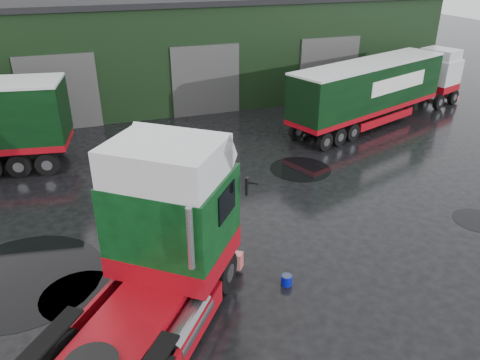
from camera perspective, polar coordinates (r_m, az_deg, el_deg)
name	(u,v)px	position (r m, az deg, el deg)	size (l,w,h in m)	color
ground	(264,245)	(15.60, 2.97, -7.87)	(100.00, 100.00, 0.00)	black
warehouse	(181,43)	(33.15, -7.18, 16.27)	(32.40, 12.40, 6.30)	black
hero_tractor	(132,266)	(10.97, -13.08, -10.20)	(3.19, 7.51, 4.67)	#093513
lorry_right	(368,95)	(26.49, 15.34, 10.01)	(2.34, 13.50, 3.55)	silver
wash_bucket	(287,280)	(13.90, 5.70, -12.04)	(0.32, 0.32, 0.30)	#070E99
tree_back_a	(52,7)	(42.11, -21.89, 18.97)	(4.40, 4.40, 9.50)	black
tree_back_b	(243,13)	(44.81, 0.32, 19.74)	(4.40, 4.40, 7.50)	black
puddle_0	(81,295)	(14.26, -18.81, -13.17)	(2.29, 2.29, 0.01)	black
puddle_1	(300,169)	(20.96, 7.36, 1.33)	(2.71, 2.71, 0.01)	black
puddle_2	(23,279)	(15.52, -24.99, -10.86)	(4.69, 4.69, 0.01)	black
puddle_3	(478,220)	(18.92, 26.98, -4.41)	(1.73, 1.73, 0.01)	black
puddle_4	(149,170)	(21.04, -11.08, 1.15)	(1.92, 1.92, 0.01)	black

